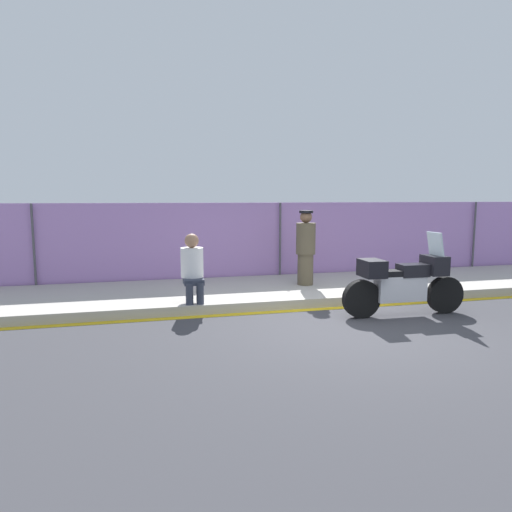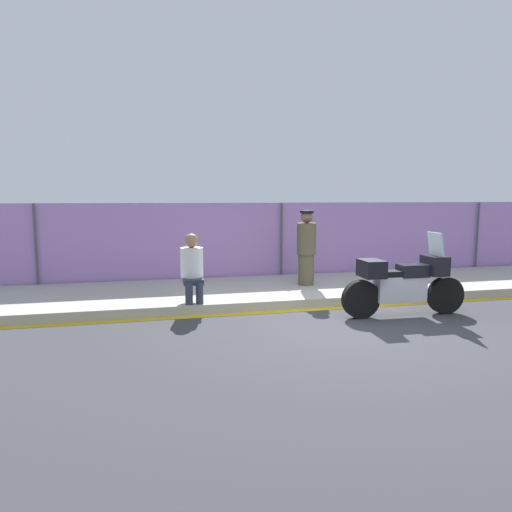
# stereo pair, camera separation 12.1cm
# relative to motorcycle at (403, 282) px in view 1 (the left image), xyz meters

# --- Properties ---
(ground_plane) EXTENTS (120.00, 120.00, 0.00)m
(ground_plane) POSITION_rel_motorcycle_xyz_m (-1.17, -0.51, -0.60)
(ground_plane) COLOR #38383D
(sidewalk) EXTENTS (41.49, 2.79, 0.18)m
(sidewalk) POSITION_rel_motorcycle_xyz_m (-1.17, 2.25, -0.51)
(sidewalk) COLOR #ADA89E
(sidewalk) RESTS_ON ground_plane
(curb_paint_stripe) EXTENTS (41.49, 0.18, 0.01)m
(curb_paint_stripe) POSITION_rel_motorcycle_xyz_m (-1.17, 0.77, -0.59)
(curb_paint_stripe) COLOR gold
(curb_paint_stripe) RESTS_ON ground_plane
(storefront_fence) EXTENTS (39.41, 0.17, 1.96)m
(storefront_fence) POSITION_rel_motorcycle_xyz_m (-1.17, 3.74, 0.39)
(storefront_fence) COLOR #AD7FC6
(storefront_fence) RESTS_ON ground_plane
(motorcycle) EXTENTS (2.30, 0.54, 1.48)m
(motorcycle) POSITION_rel_motorcycle_xyz_m (0.00, 0.00, 0.00)
(motorcycle) COLOR black
(motorcycle) RESTS_ON ground_plane
(officer_standing) EXTENTS (0.42, 0.42, 1.63)m
(officer_standing) POSITION_rel_motorcycle_xyz_m (-1.01, 2.26, 0.41)
(officer_standing) COLOR brown
(officer_standing) RESTS_ON sidewalk
(person_seated_on_curb) EXTENTS (0.42, 0.66, 1.24)m
(person_seated_on_curb) POSITION_rel_motorcycle_xyz_m (-3.58, 1.30, 0.26)
(person_seated_on_curb) COLOR #2D3342
(person_seated_on_curb) RESTS_ON sidewalk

